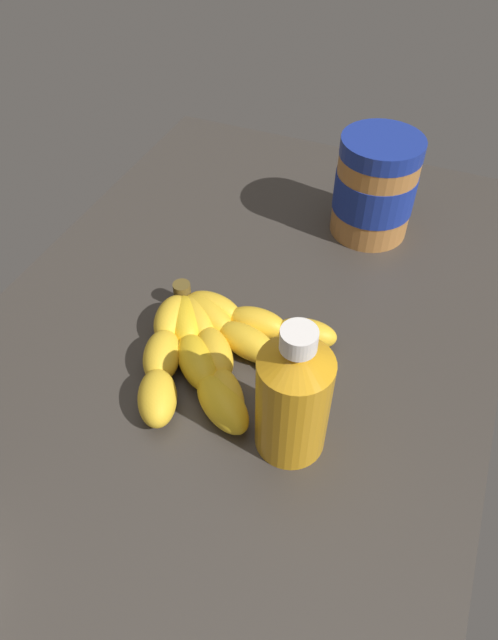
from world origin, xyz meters
The scene contains 4 objects.
ground_plane centered at (0.00, 0.00, -2.11)cm, with size 96.24×56.05×4.22cm, color #38332D.
banana_bunch centered at (-0.66, -0.31, 1.76)cm, with size 19.52×21.02×3.77cm.
peanut_butter_jar centered at (-28.80, 9.04, 6.43)cm, with size 10.17×10.17×13.14cm.
honey_bottle centered at (5.68, 10.30, 6.80)cm, with size 6.55×6.55×15.02cm.
Camera 1 is at (33.76, 17.80, 46.43)cm, focal length 31.85 mm.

